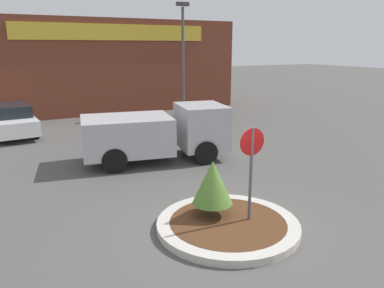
{
  "coord_description": "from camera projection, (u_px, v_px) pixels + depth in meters",
  "views": [
    {
      "loc": [
        -4.2,
        -6.5,
        3.99
      ],
      "look_at": [
        0.49,
        2.75,
        1.27
      ],
      "focal_mm": 35.0,
      "sensor_mm": 36.0,
      "label": 1
    }
  ],
  "objects": [
    {
      "name": "parked_sedan_white",
      "position": [
        11.0,
        119.0,
        17.27
      ],
      "size": [
        2.17,
        4.92,
        1.44
      ],
      "rotation": [
        0.0,
        0.0,
        1.66
      ],
      "color": "silver",
      "rests_on": "ground_plane"
    },
    {
      "name": "ground_plane",
      "position": [
        228.0,
        228.0,
        8.46
      ],
      "size": [
        120.0,
        120.0,
        0.0
      ],
      "primitive_type": "plane",
      "color": "#514F4C"
    },
    {
      "name": "light_pole",
      "position": [
        183.0,
        51.0,
        21.39
      ],
      "size": [
        0.7,
        0.3,
        6.36
      ],
      "color": "#4C4C51",
      "rests_on": "ground_plane"
    },
    {
      "name": "stop_sign",
      "position": [
        251.0,
        160.0,
        8.17
      ],
      "size": [
        0.61,
        0.07,
        2.31
      ],
      "color": "#4C4C51",
      "rests_on": "ground_plane"
    },
    {
      "name": "island_shrub",
      "position": [
        213.0,
        182.0,
        8.54
      ],
      "size": [
        0.93,
        0.93,
        1.32
      ],
      "color": "brown",
      "rests_on": "traffic_island"
    },
    {
      "name": "traffic_island",
      "position": [
        228.0,
        225.0,
        8.43
      ],
      "size": [
        3.21,
        3.21,
        0.17
      ],
      "color": "#BCB7AD",
      "rests_on": "ground_plane"
    },
    {
      "name": "utility_truck",
      "position": [
        157.0,
        132.0,
        13.27
      ],
      "size": [
        5.31,
        2.92,
        1.94
      ],
      "rotation": [
        0.0,
        0.0,
        -0.18
      ],
      "color": "#B2B2B7",
      "rests_on": "ground_plane"
    },
    {
      "name": "storefront_building",
      "position": [
        104.0,
        65.0,
        24.51
      ],
      "size": [
        15.99,
        6.07,
        5.58
      ],
      "color": "brown",
      "rests_on": "ground_plane"
    }
  ]
}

